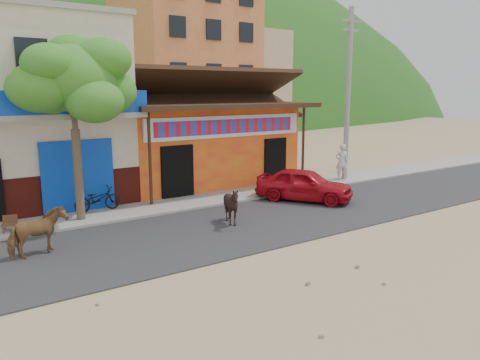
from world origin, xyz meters
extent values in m
plane|color=#9E825B|center=(0.00, 0.00, 0.00)|extent=(120.00, 120.00, 0.00)
cube|color=#28282B|center=(0.00, 2.50, 0.02)|extent=(60.00, 5.00, 0.04)
cube|color=gray|center=(0.00, 6.00, 0.06)|extent=(60.00, 2.00, 0.12)
cube|color=orange|center=(2.00, 10.00, 1.80)|extent=(8.00, 6.00, 3.60)
cube|color=beige|center=(-5.50, 10.00, 3.50)|extent=(7.00, 6.00, 7.00)
cube|color=#CC723F|center=(9.00, 24.00, 6.00)|extent=(9.00, 9.00, 12.00)
cube|color=tan|center=(18.00, 30.00, 5.00)|extent=(8.00, 8.00, 10.00)
cylinder|color=gray|center=(8.20, 6.00, 4.12)|extent=(0.24, 0.24, 8.00)
imported|color=olive|center=(-6.47, 3.11, 0.67)|extent=(1.62, 1.07, 1.26)
imported|color=black|center=(-0.63, 2.67, 0.67)|extent=(1.48, 1.42, 1.25)
imported|color=#B20C19|center=(3.60, 3.86, 0.68)|extent=(3.34, 4.00, 1.29)
imported|color=black|center=(-3.79, 6.54, 0.55)|extent=(1.64, 0.58, 0.86)
imported|color=silver|center=(7.80, 5.85, 0.98)|extent=(0.73, 0.61, 1.72)
camera|label=1|loc=(-8.77, -9.64, 4.35)|focal=35.00mm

